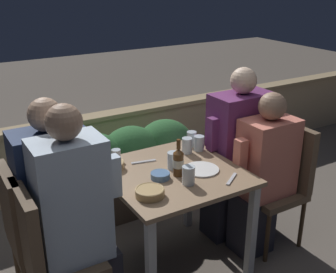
{
  "coord_description": "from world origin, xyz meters",
  "views": [
    {
      "loc": [
        -1.28,
        -2.08,
        1.95
      ],
      "look_at": [
        0.0,
        0.06,
        0.96
      ],
      "focal_mm": 45.0,
      "sensor_mm": 36.0,
      "label": 1
    }
  ],
  "objects_px": {
    "chair_right_near": "(282,175)",
    "chair_right_far": "(254,162)",
    "beer_bottle": "(178,162)",
    "person_navy_jumper": "(60,202)",
    "chair_left_far": "(29,227)",
    "person_purple_stripe": "(236,155)",
    "person_coral_top": "(262,174)",
    "chair_left_near": "(46,250)",
    "person_blue_shirt": "(78,219)"
  },
  "relations": [
    {
      "from": "chair_right_near",
      "to": "chair_right_far",
      "type": "distance_m",
      "value": 0.27
    },
    {
      "from": "beer_bottle",
      "to": "person_navy_jumper",
      "type": "bearing_deg",
      "value": 163.94
    },
    {
      "from": "beer_bottle",
      "to": "chair_left_far",
      "type": "bearing_deg",
      "value": 167.3
    },
    {
      "from": "chair_left_far",
      "to": "person_purple_stripe",
      "type": "distance_m",
      "value": 1.55
    },
    {
      "from": "person_coral_top",
      "to": "chair_left_near",
      "type": "bearing_deg",
      "value": 179.85
    },
    {
      "from": "person_purple_stripe",
      "to": "chair_right_far",
      "type": "bearing_deg",
      "value": 0.0
    },
    {
      "from": "chair_left_near",
      "to": "person_blue_shirt",
      "type": "relative_size",
      "value": 0.69
    },
    {
      "from": "chair_left_near",
      "to": "person_navy_jumper",
      "type": "height_order",
      "value": "person_navy_jumper"
    },
    {
      "from": "person_coral_top",
      "to": "chair_right_far",
      "type": "xyz_separation_m",
      "value": [
        0.17,
        0.27,
        -0.06
      ]
    },
    {
      "from": "person_blue_shirt",
      "to": "chair_right_far",
      "type": "height_order",
      "value": "person_blue_shirt"
    },
    {
      "from": "chair_left_near",
      "to": "chair_left_far",
      "type": "relative_size",
      "value": 1.0
    },
    {
      "from": "chair_left_near",
      "to": "person_coral_top",
      "type": "bearing_deg",
      "value": -0.15
    },
    {
      "from": "chair_left_near",
      "to": "chair_right_near",
      "type": "distance_m",
      "value": 1.74
    },
    {
      "from": "person_blue_shirt",
      "to": "chair_right_far",
      "type": "bearing_deg",
      "value": 9.98
    },
    {
      "from": "person_coral_top",
      "to": "person_purple_stripe",
      "type": "xyz_separation_m",
      "value": [
        -0.02,
        0.27,
        0.06
      ]
    },
    {
      "from": "person_coral_top",
      "to": "person_blue_shirt",
      "type": "bearing_deg",
      "value": 179.83
    },
    {
      "from": "beer_bottle",
      "to": "chair_left_near",
      "type": "bearing_deg",
      "value": -175.93
    },
    {
      "from": "chair_left_far",
      "to": "chair_right_far",
      "type": "xyz_separation_m",
      "value": [
        1.74,
        0.0,
        0.0
      ]
    },
    {
      "from": "person_blue_shirt",
      "to": "person_navy_jumper",
      "type": "distance_m",
      "value": 0.27
    },
    {
      "from": "person_blue_shirt",
      "to": "chair_right_far",
      "type": "xyz_separation_m",
      "value": [
        1.52,
        0.27,
        -0.13
      ]
    },
    {
      "from": "chair_left_far",
      "to": "person_navy_jumper",
      "type": "xyz_separation_m",
      "value": [
        0.2,
        -0.0,
        0.11
      ]
    },
    {
      "from": "chair_left_far",
      "to": "beer_bottle",
      "type": "height_order",
      "value": "beer_bottle"
    },
    {
      "from": "person_blue_shirt",
      "to": "person_coral_top",
      "type": "distance_m",
      "value": 1.35
    },
    {
      "from": "person_navy_jumper",
      "to": "chair_right_near",
      "type": "distance_m",
      "value": 1.6
    },
    {
      "from": "chair_left_near",
      "to": "person_coral_top",
      "type": "height_order",
      "value": "person_coral_top"
    },
    {
      "from": "person_blue_shirt",
      "to": "chair_right_far",
      "type": "relative_size",
      "value": 1.45
    },
    {
      "from": "person_purple_stripe",
      "to": "person_coral_top",
      "type": "bearing_deg",
      "value": -84.82
    },
    {
      "from": "person_purple_stripe",
      "to": "chair_left_near",
      "type": "bearing_deg",
      "value": -170.02
    },
    {
      "from": "person_navy_jumper",
      "to": "chair_right_near",
      "type": "xyz_separation_m",
      "value": [
        1.57,
        -0.27,
        -0.11
      ]
    },
    {
      "from": "person_navy_jumper",
      "to": "beer_bottle",
      "type": "bearing_deg",
      "value": -16.06
    },
    {
      "from": "person_blue_shirt",
      "to": "person_coral_top",
      "type": "height_order",
      "value": "person_blue_shirt"
    },
    {
      "from": "chair_right_near",
      "to": "beer_bottle",
      "type": "relative_size",
      "value": 3.79
    },
    {
      "from": "chair_left_far",
      "to": "chair_right_near",
      "type": "distance_m",
      "value": 1.79
    },
    {
      "from": "chair_right_near",
      "to": "person_navy_jumper",
      "type": "bearing_deg",
      "value": 170.26
    },
    {
      "from": "person_coral_top",
      "to": "person_purple_stripe",
      "type": "distance_m",
      "value": 0.28
    },
    {
      "from": "person_navy_jumper",
      "to": "person_blue_shirt",
      "type": "bearing_deg",
      "value": -85.11
    },
    {
      "from": "chair_left_near",
      "to": "person_blue_shirt",
      "type": "bearing_deg",
      "value": 0.0
    },
    {
      "from": "person_navy_jumper",
      "to": "beer_bottle",
      "type": "height_order",
      "value": "person_navy_jumper"
    },
    {
      "from": "person_coral_top",
      "to": "person_purple_stripe",
      "type": "height_order",
      "value": "person_purple_stripe"
    },
    {
      "from": "chair_left_near",
      "to": "person_blue_shirt",
      "type": "xyz_separation_m",
      "value": [
        0.19,
        0.0,
        0.13
      ]
    },
    {
      "from": "chair_left_near",
      "to": "person_blue_shirt",
      "type": "height_order",
      "value": "person_blue_shirt"
    },
    {
      "from": "chair_left_far",
      "to": "person_purple_stripe",
      "type": "bearing_deg",
      "value": 0.06
    },
    {
      "from": "chair_right_far",
      "to": "chair_right_near",
      "type": "bearing_deg",
      "value": -84.0
    },
    {
      "from": "chair_left_near",
      "to": "person_navy_jumper",
      "type": "bearing_deg",
      "value": 57.13
    },
    {
      "from": "chair_left_near",
      "to": "chair_right_far",
      "type": "bearing_deg",
      "value": 8.86
    },
    {
      "from": "chair_left_near",
      "to": "person_purple_stripe",
      "type": "xyz_separation_m",
      "value": [
        1.52,
        0.27,
        0.11
      ]
    },
    {
      "from": "person_purple_stripe",
      "to": "beer_bottle",
      "type": "distance_m",
      "value": 0.7
    },
    {
      "from": "chair_right_near",
      "to": "chair_right_far",
      "type": "relative_size",
      "value": 1.0
    },
    {
      "from": "person_blue_shirt",
      "to": "person_navy_jumper",
      "type": "bearing_deg",
      "value": 94.89
    },
    {
      "from": "person_blue_shirt",
      "to": "chair_left_far",
      "type": "relative_size",
      "value": 1.45
    }
  ]
}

